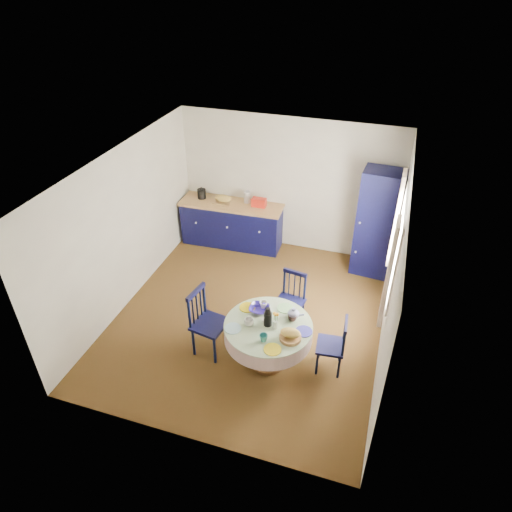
% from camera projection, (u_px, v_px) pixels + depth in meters
% --- Properties ---
extents(floor, '(4.50, 4.50, 0.00)m').
position_uv_depth(floor, '(249.00, 317.00, 7.16)').
color(floor, black).
rests_on(floor, ground).
extents(ceiling, '(4.50, 4.50, 0.00)m').
position_uv_depth(ceiling, '(248.00, 168.00, 5.76)').
color(ceiling, white).
rests_on(ceiling, wall_back).
extents(wall_back, '(4.00, 0.02, 2.50)m').
position_uv_depth(wall_back, '(288.00, 185.00, 8.24)').
color(wall_back, beige).
rests_on(wall_back, floor).
extents(wall_left, '(0.02, 4.50, 2.50)m').
position_uv_depth(wall_left, '(125.00, 228.00, 6.97)').
color(wall_left, beige).
rests_on(wall_left, floor).
extents(wall_right, '(0.02, 4.50, 2.50)m').
position_uv_depth(wall_right, '(394.00, 276.00, 5.95)').
color(wall_right, beige).
rests_on(wall_right, floor).
extents(window, '(0.10, 1.74, 1.45)m').
position_uv_depth(window, '(395.00, 246.00, 6.05)').
color(window, white).
rests_on(window, wall_right).
extents(kitchen_counter, '(1.96, 0.68, 1.11)m').
position_uv_depth(kitchen_counter, '(232.00, 223.00, 8.71)').
color(kitchen_counter, black).
rests_on(kitchen_counter, floor).
extents(pantry_cabinet, '(0.71, 0.53, 1.92)m').
position_uv_depth(pantry_cabinet, '(377.00, 224.00, 7.66)').
color(pantry_cabinet, black).
rests_on(pantry_cabinet, floor).
extents(dining_table, '(1.17, 1.17, 0.99)m').
position_uv_depth(dining_table, '(269.00, 332.00, 6.03)').
color(dining_table, brown).
rests_on(dining_table, floor).
extents(chair_left, '(0.51, 0.52, 1.02)m').
position_uv_depth(chair_left, '(207.00, 322.00, 6.30)').
color(chair_left, black).
rests_on(chair_left, floor).
extents(chair_far, '(0.46, 0.45, 0.91)m').
position_uv_depth(chair_far, '(290.00, 300.00, 6.77)').
color(chair_far, black).
rests_on(chair_far, floor).
extents(chair_right, '(0.40, 0.41, 0.85)m').
position_uv_depth(chair_right, '(333.00, 345.00, 6.05)').
color(chair_right, black).
rests_on(chair_right, floor).
extents(mug_a, '(0.13, 0.13, 0.10)m').
position_uv_depth(mug_a, '(249.00, 322.00, 5.94)').
color(mug_a, silver).
rests_on(mug_a, dining_table).
extents(mug_b, '(0.11, 0.11, 0.10)m').
position_uv_depth(mug_b, '(264.00, 338.00, 5.70)').
color(mug_b, '#2A7172').
rests_on(mug_b, dining_table).
extents(mug_c, '(0.12, 0.12, 0.09)m').
position_uv_depth(mug_c, '(292.00, 318.00, 6.02)').
color(mug_c, black).
rests_on(mug_c, dining_table).
extents(mug_d, '(0.11, 0.11, 0.10)m').
position_uv_depth(mug_d, '(263.00, 305.00, 6.23)').
color(mug_d, silver).
rests_on(mug_d, dining_table).
extents(cobalt_bowl, '(0.27, 0.27, 0.07)m').
position_uv_depth(cobalt_bowl, '(259.00, 309.00, 6.19)').
color(cobalt_bowl, navy).
rests_on(cobalt_bowl, dining_table).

